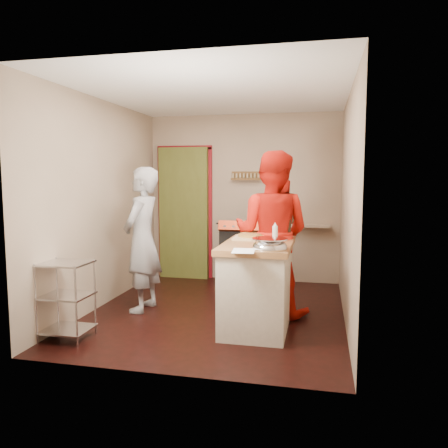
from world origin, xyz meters
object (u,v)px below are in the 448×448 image
(wire_shelving, at_px, (66,296))
(island, at_px, (258,282))
(stove, at_px, (242,255))
(person_red, at_px, (272,233))
(person_stripe, at_px, (142,240))

(wire_shelving, bearing_deg, island, 23.64)
(stove, relative_size, person_red, 0.52)
(person_stripe, bearing_deg, person_red, 100.85)
(stove, bearing_deg, person_stripe, -121.75)
(wire_shelving, xyz_separation_m, person_stripe, (0.37, 1.08, 0.44))
(wire_shelving, relative_size, person_stripe, 0.46)
(island, bearing_deg, person_red, 80.57)
(person_red, bearing_deg, stove, -54.61)
(island, relative_size, person_red, 0.70)
(island, bearing_deg, stove, 105.59)
(stove, height_order, wire_shelving, stove)
(stove, xyz_separation_m, person_red, (0.59, -1.31, 0.52))
(person_stripe, bearing_deg, stove, 150.30)
(person_stripe, relative_size, person_red, 0.90)
(person_stripe, bearing_deg, island, 81.55)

